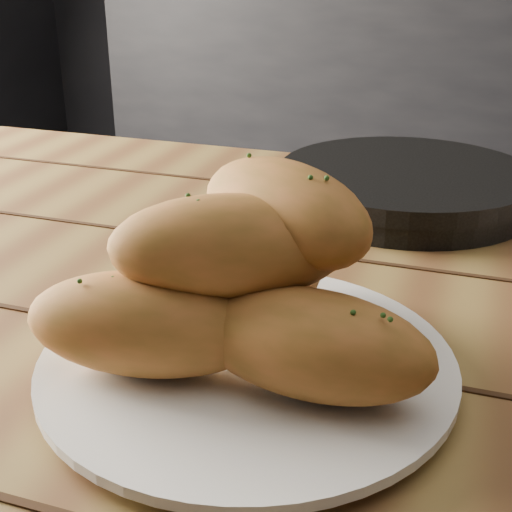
{
  "coord_description": "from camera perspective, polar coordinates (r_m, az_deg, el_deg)",
  "views": [
    {
      "loc": [
        -0.12,
        -0.79,
        1.05
      ],
      "look_at": [
        -0.27,
        -0.35,
        0.84
      ],
      "focal_mm": 50.0,
      "sensor_mm": 36.0,
      "label": 1
    }
  ],
  "objects": [
    {
      "name": "plate",
      "position": [
        0.53,
        -0.71,
        -8.79
      ],
      "size": [
        0.31,
        0.31,
        0.02
      ],
      "color": "white",
      "rests_on": "table"
    },
    {
      "name": "table",
      "position": [
        0.7,
        1.71,
        -9.72
      ],
      "size": [
        1.64,
        0.94,
        0.75
      ],
      "color": "olive",
      "rests_on": "ground"
    },
    {
      "name": "bread_rolls",
      "position": [
        0.5,
        -0.8,
        -2.0
      ],
      "size": [
        0.29,
        0.24,
        0.14
      ],
      "color": "#BC6B34",
      "rests_on": "plate"
    },
    {
      "name": "skillet",
      "position": [
        0.89,
        12.02,
        5.53
      ],
      "size": [
        0.44,
        0.31,
        0.05
      ],
      "color": "black",
      "rests_on": "table"
    }
  ]
}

